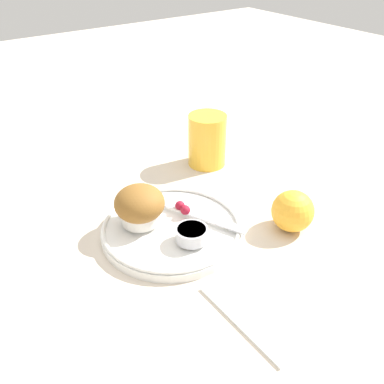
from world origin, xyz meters
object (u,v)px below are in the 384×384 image
at_px(muffin, 140,206).
at_px(juice_glass, 207,140).
at_px(orange_fruit, 293,211).
at_px(butter_knife, 194,214).

height_order(muffin, juice_glass, juice_glass).
bearing_deg(orange_fruit, muffin, -123.86).
xyz_separation_m(butter_knife, orange_fruit, (0.10, 0.12, 0.01)).
distance_m(butter_knife, orange_fruit, 0.16).
relative_size(muffin, butter_knife, 0.45).
relative_size(muffin, juice_glass, 0.75).
height_order(muffin, butter_knife, muffin).
bearing_deg(juice_glass, butter_knife, -43.12).
height_order(butter_knife, orange_fruit, orange_fruit).
bearing_deg(butter_knife, muffin, -137.30).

